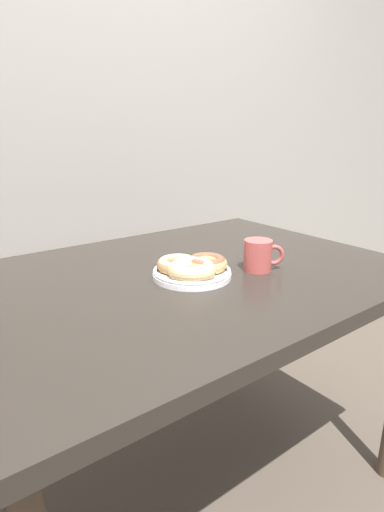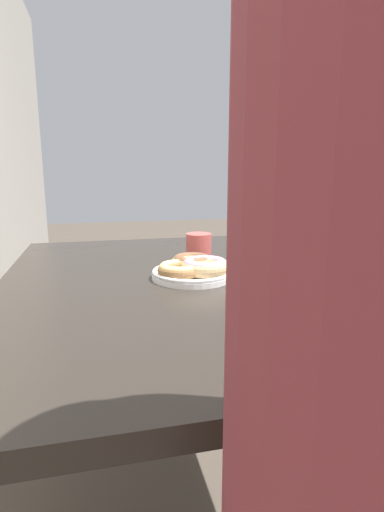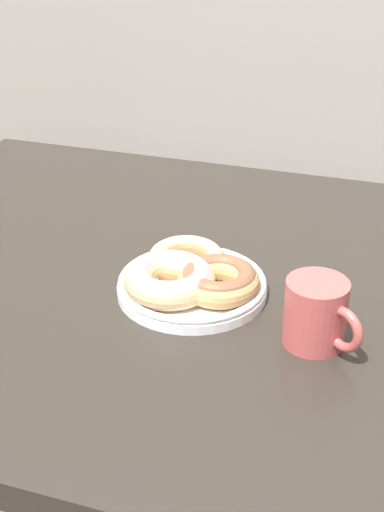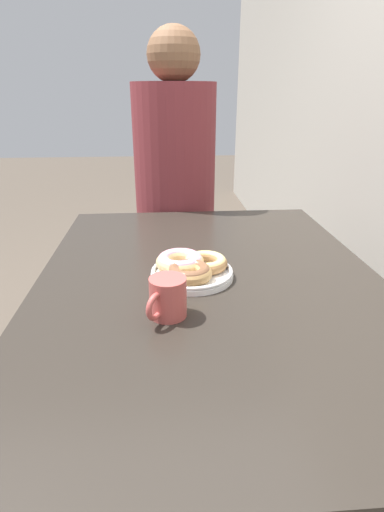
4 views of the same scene
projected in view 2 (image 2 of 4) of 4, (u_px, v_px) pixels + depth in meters
The scene contains 4 objects.
ground_plane at pixel (272, 493), 1.29m from camera, with size 14.00×14.00×0.00m, color #4C4238.
dining_table at pixel (174, 303), 1.08m from camera, with size 1.23×0.89×0.75m.
donut_plate at pixel (193, 268), 1.05m from camera, with size 0.22×0.22×0.06m.
coffee_mug at pixel (199, 247), 1.24m from camera, with size 0.11×0.09×0.09m.
Camera 2 is at (-1.01, 0.51, 1.03)m, focal length 28.00 mm.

